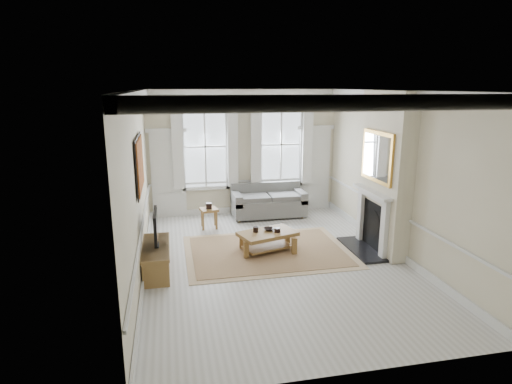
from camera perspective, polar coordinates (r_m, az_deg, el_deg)
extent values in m
plane|color=#B7B5AD|center=(8.84, 2.50, -9.20)|extent=(7.20, 7.20, 0.00)
plane|color=white|center=(8.13, 2.76, 13.41)|extent=(7.20, 7.20, 0.00)
plane|color=beige|center=(11.79, -1.69, 5.29)|extent=(5.20, 0.00, 5.20)
plane|color=beige|center=(8.10, -15.51, 0.77)|extent=(0.00, 7.20, 7.20)
plane|color=beige|center=(9.30, 18.35, 2.24)|extent=(0.00, 7.20, 7.20)
cube|color=silver|center=(11.67, -11.60, 2.18)|extent=(0.90, 0.08, 2.30)
cube|color=silver|center=(12.36, 7.77, 2.99)|extent=(0.90, 0.08, 2.30)
cube|color=#B7671F|center=(8.32, -15.27, 3.60)|extent=(0.05, 1.66, 1.06)
cube|color=beige|center=(9.39, 16.83, 2.45)|extent=(0.35, 1.70, 3.38)
cube|color=black|center=(9.66, 13.89, -7.40)|extent=(0.55, 1.50, 0.05)
cube|color=silver|center=(9.10, 16.71, -5.24)|extent=(0.10, 0.18, 1.15)
cube|color=silver|center=(10.03, 13.77, -3.26)|extent=(0.10, 0.18, 1.15)
cube|color=silver|center=(9.35, 15.17, 0.00)|extent=(0.20, 1.45, 0.06)
cube|color=black|center=(9.59, 15.40, -4.32)|extent=(0.02, 0.92, 1.00)
cube|color=gold|center=(9.23, 15.80, 4.54)|extent=(0.06, 1.26, 1.06)
cube|color=#5F5F5D|center=(11.68, 1.66, -1.91)|extent=(1.96, 0.95, 0.44)
cube|color=#5F5F5D|center=(11.94, 1.26, 0.34)|extent=(1.96, 0.20, 0.44)
cube|color=#5F5F5D|center=(11.45, -2.61, -0.89)|extent=(0.20, 0.95, 0.30)
cube|color=#5F5F5D|center=(11.84, 5.81, -0.45)|extent=(0.20, 0.95, 0.30)
cylinder|color=brown|center=(11.25, -2.19, -3.82)|extent=(0.06, 0.06, 0.08)
cylinder|color=brown|center=(12.29, 5.17, -2.32)|extent=(0.06, 0.06, 0.08)
cube|color=brown|center=(10.75, -6.30, -2.35)|extent=(0.48, 0.48, 0.06)
cube|color=brown|center=(10.66, -7.02, -3.92)|extent=(0.05, 0.05, 0.44)
cube|color=brown|center=(10.69, -5.35, -3.83)|extent=(0.05, 0.05, 0.44)
cube|color=brown|center=(10.96, -7.15, -3.43)|extent=(0.05, 0.05, 0.44)
cube|color=brown|center=(10.98, -5.53, -3.34)|extent=(0.05, 0.05, 0.44)
cube|color=#916E4B|center=(9.31, 1.54, -7.89)|extent=(3.50, 2.60, 0.02)
cube|color=brown|center=(9.17, 1.56, -5.59)|extent=(1.35, 1.03, 0.08)
cube|color=brown|center=(8.92, -1.22, -7.69)|extent=(0.10, 0.10, 0.37)
cube|color=brown|center=(9.14, 4.97, -7.20)|extent=(0.10, 0.10, 0.37)
cube|color=brown|center=(9.38, -1.78, -6.59)|extent=(0.10, 0.10, 0.37)
cube|color=brown|center=(9.59, 4.12, -6.15)|extent=(0.10, 0.10, 0.37)
cylinder|color=black|center=(9.13, -0.04, -5.03)|extent=(0.11, 0.11, 0.11)
cylinder|color=black|center=(9.14, 2.86, -5.09)|extent=(0.13, 0.13, 0.09)
imported|color=black|center=(9.25, 1.72, -4.98)|extent=(0.24, 0.24, 0.05)
cube|color=brown|center=(8.50, -13.12, -8.64)|extent=(0.47, 1.46, 0.52)
cube|color=black|center=(8.40, -13.09, -6.89)|extent=(0.08, 0.30, 0.03)
cube|color=black|center=(8.27, -13.24, -4.36)|extent=(0.05, 0.90, 0.55)
cube|color=black|center=(8.27, -13.03, -4.35)|extent=(0.01, 0.83, 0.49)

